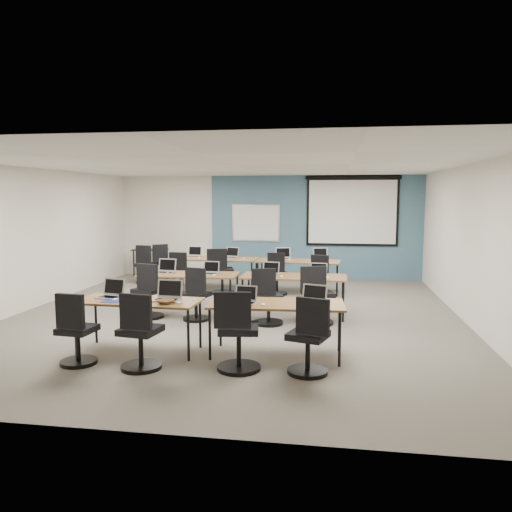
% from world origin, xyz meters
% --- Properties ---
extents(floor, '(8.00, 9.00, 0.02)m').
position_xyz_m(floor, '(0.00, 0.00, 0.00)').
color(floor, '#6B6354').
rests_on(floor, ground).
extents(ceiling, '(8.00, 9.00, 0.02)m').
position_xyz_m(ceiling, '(0.00, 0.00, 2.70)').
color(ceiling, white).
rests_on(ceiling, ground).
extents(wall_back, '(8.00, 0.04, 2.70)m').
position_xyz_m(wall_back, '(0.00, 4.50, 1.35)').
color(wall_back, beige).
rests_on(wall_back, ground).
extents(wall_front, '(8.00, 0.04, 2.70)m').
position_xyz_m(wall_front, '(0.00, -4.50, 1.35)').
color(wall_front, beige).
rests_on(wall_front, ground).
extents(wall_left, '(0.04, 9.00, 2.70)m').
position_xyz_m(wall_left, '(-4.00, 0.00, 1.35)').
color(wall_left, beige).
rests_on(wall_left, ground).
extents(wall_right, '(0.04, 9.00, 2.70)m').
position_xyz_m(wall_right, '(4.00, 0.00, 1.35)').
color(wall_right, beige).
rests_on(wall_right, ground).
extents(blue_accent_panel, '(5.50, 0.04, 2.70)m').
position_xyz_m(blue_accent_panel, '(1.25, 4.47, 1.35)').
color(blue_accent_panel, '#3D5977').
rests_on(blue_accent_panel, wall_back).
extents(whiteboard, '(1.28, 0.03, 0.98)m').
position_xyz_m(whiteboard, '(-0.30, 4.43, 1.45)').
color(whiteboard, silver).
rests_on(whiteboard, wall_back).
extents(projector_screen, '(2.40, 0.10, 1.82)m').
position_xyz_m(projector_screen, '(2.20, 4.41, 1.89)').
color(projector_screen, black).
rests_on(projector_screen, wall_back).
extents(training_table_front_left, '(1.71, 0.71, 0.73)m').
position_xyz_m(training_table_front_left, '(-0.92, -2.19, 0.68)').
color(training_table_front_left, '#A77240').
rests_on(training_table_front_left, floor).
extents(training_table_front_right, '(1.81, 0.75, 0.73)m').
position_xyz_m(training_table_front_right, '(0.99, -2.08, 0.69)').
color(training_table_front_right, '#966843').
rests_on(training_table_front_right, floor).
extents(training_table_mid_left, '(1.83, 0.76, 0.73)m').
position_xyz_m(training_table_mid_left, '(-0.91, 0.21, 0.69)').
color(training_table_mid_left, '#A26829').
rests_on(training_table_mid_left, floor).
extents(training_table_mid_right, '(1.88, 0.78, 0.73)m').
position_xyz_m(training_table_mid_right, '(1.04, 0.25, 0.69)').
color(training_table_mid_right, '#965F3B').
rests_on(training_table_mid_right, floor).
extents(training_table_back_left, '(1.93, 0.81, 0.73)m').
position_xyz_m(training_table_back_left, '(-0.96, 2.57, 0.69)').
color(training_table_back_left, brown).
rests_on(training_table_back_left, floor).
extents(training_table_back_right, '(1.85, 0.77, 0.73)m').
position_xyz_m(training_table_back_right, '(0.97, 2.43, 0.69)').
color(training_table_back_right, olive).
rests_on(training_table_back_right, floor).
extents(laptop_0, '(0.35, 0.29, 0.26)m').
position_xyz_m(laptop_0, '(-1.37, -2.08, 0.79)').
color(laptop_0, '#BCBCBD').
rests_on(laptop_0, training_table_front_left).
extents(mouse_0, '(0.08, 0.11, 0.03)m').
position_xyz_m(mouse_0, '(-1.23, -2.26, 0.74)').
color(mouse_0, white).
rests_on(mouse_0, training_table_front_left).
extents(task_chair_0, '(0.47, 0.47, 0.96)m').
position_xyz_m(task_chair_0, '(-1.49, -2.87, 0.39)').
color(task_chair_0, black).
rests_on(task_chair_0, floor).
extents(laptop_1, '(0.36, 0.31, 0.27)m').
position_xyz_m(laptop_1, '(-0.52, -2.12, 0.80)').
color(laptop_1, '#A4A4A9').
rests_on(laptop_1, training_table_front_left).
extents(mouse_1, '(0.08, 0.11, 0.03)m').
position_xyz_m(mouse_1, '(-0.30, -2.32, 0.74)').
color(mouse_1, white).
rests_on(mouse_1, training_table_front_left).
extents(task_chair_1, '(0.51, 0.51, 0.99)m').
position_xyz_m(task_chair_1, '(-0.62, -2.91, 0.41)').
color(task_chair_1, black).
rests_on(task_chair_1, floor).
extents(laptop_2, '(0.30, 0.25, 0.23)m').
position_xyz_m(laptop_2, '(0.58, -2.17, 0.79)').
color(laptop_2, '#B2B2B2').
rests_on(laptop_2, training_table_front_right).
extents(mouse_2, '(0.08, 0.11, 0.03)m').
position_xyz_m(mouse_2, '(0.83, -2.27, 0.74)').
color(mouse_2, white).
rests_on(mouse_2, training_table_front_right).
extents(task_chair_2, '(0.55, 0.55, 1.03)m').
position_xyz_m(task_chair_2, '(0.58, -2.76, 0.43)').
color(task_chair_2, black).
rests_on(task_chair_2, floor).
extents(laptop_3, '(0.34, 0.29, 0.26)m').
position_xyz_m(laptop_3, '(1.50, -2.13, 0.79)').
color(laptop_3, '#9E9EAA').
rests_on(laptop_3, training_table_front_right).
extents(mouse_3, '(0.07, 0.10, 0.03)m').
position_xyz_m(mouse_3, '(1.64, -2.37, 0.74)').
color(mouse_3, white).
rests_on(mouse_3, training_table_front_right).
extents(task_chair_3, '(0.51, 0.50, 0.98)m').
position_xyz_m(task_chair_3, '(1.46, -2.77, 0.40)').
color(task_chair_3, black).
rests_on(task_chair_3, floor).
extents(laptop_4, '(0.34, 0.29, 0.26)m').
position_xyz_m(laptop_4, '(-1.36, 0.25, 0.79)').
color(laptop_4, silver).
rests_on(laptop_4, training_table_mid_left).
extents(mouse_4, '(0.07, 0.10, 0.03)m').
position_xyz_m(mouse_4, '(-1.29, 0.15, 0.74)').
color(mouse_4, white).
rests_on(mouse_4, training_table_mid_left).
extents(task_chair_4, '(0.52, 0.51, 1.00)m').
position_xyz_m(task_chair_4, '(-1.49, -0.35, 0.41)').
color(task_chair_4, black).
rests_on(task_chair_4, floor).
extents(laptop_5, '(0.30, 0.25, 0.23)m').
position_xyz_m(laptop_5, '(-0.50, 0.25, 0.79)').
color(laptop_5, '#B9B9C2').
rests_on(laptop_5, training_table_mid_left).
extents(mouse_5, '(0.10, 0.12, 0.04)m').
position_xyz_m(mouse_5, '(-0.39, 0.06, 0.74)').
color(mouse_5, white).
rests_on(mouse_5, training_table_mid_left).
extents(task_chair_5, '(0.47, 0.47, 0.95)m').
position_xyz_m(task_chair_5, '(-0.60, -0.40, 0.39)').
color(task_chair_5, black).
rests_on(task_chair_5, floor).
extents(laptop_6, '(0.31, 0.27, 0.24)m').
position_xyz_m(laptop_6, '(0.62, 0.27, 0.79)').
color(laptop_6, '#B5B5B6').
rests_on(laptop_6, training_table_mid_right).
extents(mouse_6, '(0.07, 0.10, 0.03)m').
position_xyz_m(mouse_6, '(0.84, 0.08, 0.74)').
color(mouse_6, white).
rests_on(mouse_6, training_table_mid_right).
extents(task_chair_6, '(0.51, 0.50, 0.98)m').
position_xyz_m(task_chair_6, '(0.66, -0.48, 0.40)').
color(task_chair_6, black).
rests_on(task_chair_6, floor).
extents(laptop_7, '(0.31, 0.26, 0.24)m').
position_xyz_m(laptop_7, '(1.48, 0.27, 0.79)').
color(laptop_7, '#AFAFBD').
rests_on(laptop_7, training_table_mid_right).
extents(mouse_7, '(0.07, 0.10, 0.04)m').
position_xyz_m(mouse_7, '(1.64, 0.07, 0.74)').
color(mouse_7, white).
rests_on(mouse_7, training_table_mid_right).
extents(task_chair_7, '(0.56, 0.54, 1.02)m').
position_xyz_m(task_chair_7, '(1.48, -0.33, 0.42)').
color(task_chair_7, black).
rests_on(task_chair_7, floor).
extents(laptop_8, '(0.33, 0.28, 0.25)m').
position_xyz_m(laptop_8, '(-1.53, 2.76, 0.79)').
color(laptop_8, '#ACACB8').
rests_on(laptop_8, training_table_back_left).
extents(mouse_8, '(0.08, 0.10, 0.03)m').
position_xyz_m(mouse_8, '(-1.33, 2.46, 0.74)').
color(mouse_8, white).
rests_on(mouse_8, training_table_back_left).
extents(task_chair_8, '(0.48, 0.48, 0.96)m').
position_xyz_m(task_chair_8, '(-1.57, 1.76, 0.39)').
color(task_chair_8, black).
rests_on(task_chair_8, floor).
extents(laptop_9, '(0.32, 0.27, 0.24)m').
position_xyz_m(laptop_9, '(-0.61, 2.72, 0.79)').
color(laptop_9, '#ACACB7').
rests_on(laptop_9, training_table_back_left).
extents(mouse_9, '(0.07, 0.10, 0.03)m').
position_xyz_m(mouse_9, '(-0.29, 2.54, 0.74)').
color(mouse_9, white).
rests_on(mouse_9, training_table_back_left).
extents(task_chair_9, '(0.56, 0.55, 1.02)m').
position_xyz_m(task_chair_9, '(-0.71, 2.03, 0.42)').
color(task_chair_9, black).
rests_on(task_chair_9, floor).
extents(laptop_10, '(0.35, 0.29, 0.26)m').
position_xyz_m(laptop_10, '(0.59, 2.65, 0.79)').
color(laptop_10, '#A2A1AA').
rests_on(laptop_10, training_table_back_right).
extents(mouse_10, '(0.06, 0.09, 0.03)m').
position_xyz_m(mouse_10, '(0.76, 2.49, 0.74)').
color(mouse_10, white).
rests_on(mouse_10, training_table_back_right).
extents(task_chair_10, '(0.46, 0.46, 0.95)m').
position_xyz_m(task_chair_10, '(0.52, 2.09, 0.39)').
color(task_chair_10, black).
rests_on(task_chair_10, floor).
extents(laptop_11, '(0.34, 0.29, 0.26)m').
position_xyz_m(laptop_11, '(1.44, 2.77, 0.79)').
color(laptop_11, '#A0A0AD').
rests_on(laptop_11, training_table_back_right).
extents(mouse_11, '(0.06, 0.09, 0.03)m').
position_xyz_m(mouse_11, '(1.64, 2.55, 0.74)').
color(mouse_11, white).
rests_on(mouse_11, training_table_back_right).
extents(task_chair_11, '(0.48, 0.46, 0.95)m').
position_xyz_m(task_chair_11, '(1.43, 1.81, 0.39)').
color(task_chair_11, black).
rests_on(task_chair_11, floor).
extents(blue_mousepad, '(0.25, 0.21, 0.01)m').
position_xyz_m(blue_mousepad, '(-1.25, -2.32, 0.73)').
color(blue_mousepad, '#112898').
rests_on(blue_mousepad, training_table_front_left).
extents(snack_bowl, '(0.27, 0.27, 0.05)m').
position_xyz_m(snack_bowl, '(-0.47, -2.36, 0.76)').
color(snack_bowl, brown).
rests_on(snack_bowl, training_table_front_left).
extents(snack_plate, '(0.21, 0.21, 0.01)m').
position_xyz_m(snack_plate, '(0.60, -2.31, 0.74)').
color(snack_plate, white).
rests_on(snack_plate, training_table_front_right).
extents(coffee_cup, '(0.07, 0.07, 0.06)m').
position_xyz_m(coffee_cup, '(0.53, -2.39, 0.77)').
color(coffee_cup, white).
rests_on(coffee_cup, snack_plate).
extents(utility_table, '(0.90, 0.50, 0.75)m').
position_xyz_m(utility_table, '(-3.12, 4.07, 0.65)').
color(utility_table, black).
rests_on(utility_table, floor).
extents(spare_chair_a, '(0.55, 0.48, 0.96)m').
position_xyz_m(spare_chair_a, '(-2.47, 3.39, 0.40)').
color(spare_chair_a, black).
rests_on(spare_chair_a, floor).
extents(spare_chair_b, '(0.49, 0.49, 0.97)m').
position_xyz_m(spare_chair_b, '(-2.86, 3.02, 0.40)').
color(spare_chair_b, black).
rests_on(spare_chair_b, floor).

